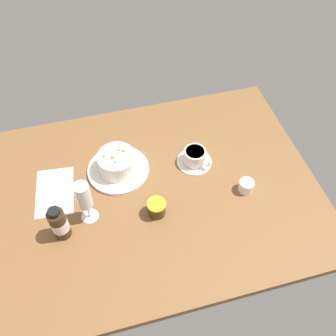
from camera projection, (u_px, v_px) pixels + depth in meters
The scene contains 8 objects.
ground_plane at pixel (158, 191), 127.43cm from camera, with size 110.00×84.00×3.00cm, color brown.
porridge_bowl at pixel (117, 164), 128.01cm from camera, with size 21.91×21.91×9.10cm.
cutlery_setting at pixel (54, 192), 124.96cm from camera, with size 14.45×21.00×0.90cm.
coffee_cup at pixel (195, 157), 131.18cm from camera, with size 12.74×12.74×6.19cm.
creamer_jug at pixel (246, 186), 124.22cm from camera, with size 6.14×5.10×4.98cm.
wine_glass at pixel (84, 197), 110.60cm from camera, with size 5.68×5.68×17.23cm.
jam_jar at pixel (157, 208), 118.03cm from camera, with size 6.07×6.07×5.72cm.
sauce_bottle_brown at pixel (59, 224), 110.72cm from camera, with size 5.36×5.36×13.83cm.
Camera 1 is at (15.13, 70.32, 104.06)cm, focal length 38.92 mm.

